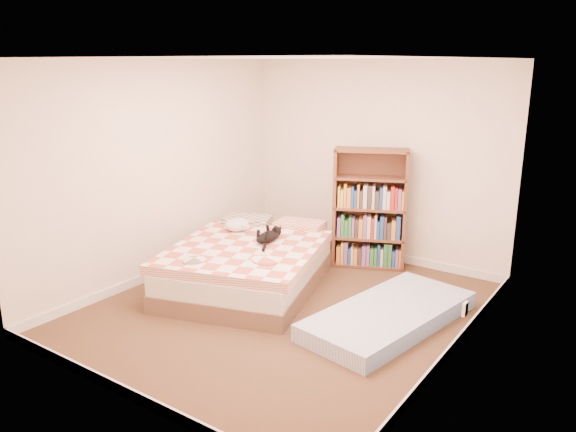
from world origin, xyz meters
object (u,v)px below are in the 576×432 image
Objects in this scene: black_cat at (270,236)px; bed at (252,263)px; floor_mattress at (389,316)px; bookshelf at (370,223)px; white_dog at (237,225)px.

bed is at bearing -149.24° from black_cat.
black_cat is (-1.57, 0.16, 0.49)m from floor_mattress.
bookshelf is (0.81, 1.32, 0.29)m from bed.
bookshelf is at bearing 2.02° from white_dog.
bed is 1.31× the size of floor_mattress.
floor_mattress is 4.67× the size of white_dog.
bookshelf is 3.67× the size of white_dog.
floor_mattress is (1.73, -0.04, -0.17)m from bed.
bookshelf is at bearing 133.89° from floor_mattress.
bookshelf is 1.70m from floor_mattress.
floor_mattress is 2.21m from white_dog.
white_dog is (-1.22, -1.09, 0.04)m from bookshelf.
bookshelf is 0.78× the size of floor_mattress.
black_cat reaches higher than floor_mattress.
black_cat is 0.58m from white_dog.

